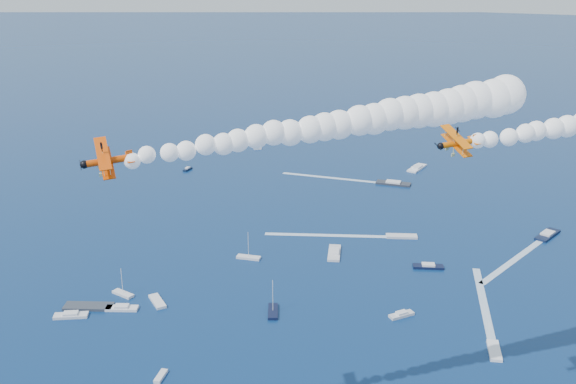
% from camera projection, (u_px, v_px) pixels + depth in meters
% --- Properties ---
extents(biplane_lead, '(9.79, 10.28, 6.37)m').
position_uv_depth(biplane_lead, '(458.00, 143.00, 96.10)').
color(biplane_lead, '#EB6504').
extents(biplane_trail, '(11.26, 11.71, 7.57)m').
position_uv_depth(biplane_trail, '(108.00, 161.00, 90.76)').
color(biplane_trail, '#DC4304').
extents(smoke_trail_trail, '(68.87, 68.01, 11.50)m').
position_uv_depth(smoke_trail_trail, '(333.00, 125.00, 99.54)').
color(smoke_trail_trail, white).
extents(spectator_boats, '(220.68, 176.66, 0.70)m').
position_uv_depth(spectator_boats, '(403.00, 256.00, 193.85)').
color(spectator_boats, white).
rests_on(spectator_boats, ground).
extents(boat_wakes, '(99.95, 100.62, 0.04)m').
position_uv_depth(boat_wakes, '(402.00, 236.00, 208.22)').
color(boat_wakes, white).
rests_on(boat_wakes, ground).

